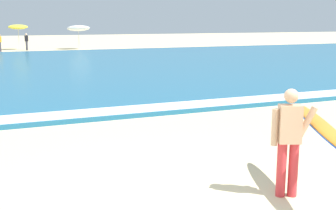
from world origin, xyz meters
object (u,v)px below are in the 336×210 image
at_px(beach_umbrella_2, 18,27).
at_px(beachgoer_near_row_mid, 0,42).
at_px(surfer_with_board, 306,133).
at_px(beach_umbrella_3, 78,28).
at_px(beachgoer_near_row_left, 27,41).

bearing_deg(beach_umbrella_2, beachgoer_near_row_mid, -128.35).
xyz_separation_m(surfer_with_board, beach_umbrella_3, (3.75, 37.39, 0.99)).
xyz_separation_m(beach_umbrella_2, beachgoer_near_row_left, (0.59, -1.36, -1.31)).
bearing_deg(beach_umbrella_2, surfer_with_board, -87.48).
bearing_deg(beach_umbrella_3, beach_umbrella_2, 164.75).
distance_m(beachgoer_near_row_left, beachgoer_near_row_mid, 2.53).
distance_m(beach_umbrella_2, beachgoer_near_row_mid, 3.16).
distance_m(surfer_with_board, beachgoer_near_row_mid, 36.79).
relative_size(beach_umbrella_2, beachgoer_near_row_left, 1.54).
height_order(beach_umbrella_2, beachgoer_near_row_left, beach_umbrella_2).
bearing_deg(beachgoer_near_row_mid, surfer_with_board, -84.55).
relative_size(surfer_with_board, beachgoer_near_row_mid, 1.62).
xyz_separation_m(beach_umbrella_3, beachgoer_near_row_mid, (-7.25, -0.76, -1.18)).
relative_size(surfer_with_board, beachgoer_near_row_left, 1.62).
xyz_separation_m(surfer_with_board, beachgoer_near_row_mid, (-3.50, 36.62, -0.19)).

